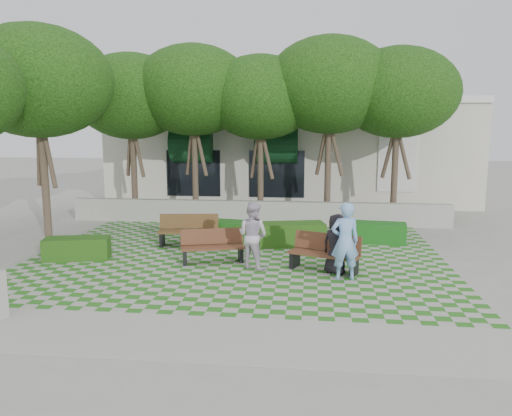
# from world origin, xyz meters

# --- Properties ---
(ground) EXTENTS (90.00, 90.00, 0.00)m
(ground) POSITION_xyz_m (0.00, 0.00, 0.00)
(ground) COLOR gray
(ground) RESTS_ON ground
(lawn) EXTENTS (12.00, 12.00, 0.00)m
(lawn) POSITION_xyz_m (0.00, 1.00, 0.01)
(lawn) COLOR #2B721E
(lawn) RESTS_ON ground
(sidewalk_south) EXTENTS (16.00, 2.00, 0.01)m
(sidewalk_south) POSITION_xyz_m (0.00, -4.70, 0.01)
(sidewalk_south) COLOR #9E9B93
(sidewalk_south) RESTS_ON ground
(sidewalk_west) EXTENTS (2.00, 12.00, 0.01)m
(sidewalk_west) POSITION_xyz_m (-7.20, 1.00, 0.01)
(sidewalk_west) COLOR #9E9B93
(sidewalk_west) RESTS_ON ground
(retaining_wall) EXTENTS (15.00, 0.36, 0.90)m
(retaining_wall) POSITION_xyz_m (0.00, 6.20, 0.45)
(retaining_wall) COLOR #9E9B93
(retaining_wall) RESTS_ON ground
(bench_east) EXTENTS (1.98, 1.28, 0.99)m
(bench_east) POSITION_xyz_m (2.53, -0.13, 0.48)
(bench_east) COLOR #522E1C
(bench_east) RESTS_ON ground
(bench_mid) EXTENTS (1.88, 1.07, 0.94)m
(bench_mid) POSITION_xyz_m (-0.62, 0.38, 0.45)
(bench_mid) COLOR #532D1C
(bench_mid) RESTS_ON ground
(bench_west) EXTENTS (1.98, 0.88, 1.00)m
(bench_west) POSITION_xyz_m (-1.79, 2.29, 0.48)
(bench_west) COLOR #4F351B
(bench_west) RESTS_ON ground
(hedge_east) EXTENTS (2.01, 1.01, 0.67)m
(hedge_east) POSITION_xyz_m (4.30, 3.37, 0.34)
(hedge_east) COLOR #155217
(hedge_east) RESTS_ON ground
(hedge_midright) EXTENTS (2.27, 1.30, 0.75)m
(hedge_midright) POSITION_xyz_m (1.52, 2.63, 0.37)
(hedge_midright) COLOR #204713
(hedge_midright) RESTS_ON ground
(hedge_midleft) EXTENTS (2.05, 1.08, 0.68)m
(hedge_midleft) POSITION_xyz_m (-0.64, 3.04, 0.34)
(hedge_midleft) COLOR #164B14
(hedge_midleft) RESTS_ON ground
(hedge_west) EXTENTS (1.94, 1.13, 0.64)m
(hedge_west) POSITION_xyz_m (-4.60, 0.25, 0.32)
(hedge_west) COLOR #1F4813
(hedge_west) RESTS_ON ground
(person_blue) EXTENTS (0.80, 0.61, 1.98)m
(person_blue) POSITION_xyz_m (3.00, -0.85, 0.99)
(person_blue) COLOR #7DABE4
(person_blue) RESTS_ON ground
(person_dark) EXTENTS (0.93, 0.84, 1.59)m
(person_dark) POSITION_xyz_m (2.81, -0.38, 0.80)
(person_dark) COLOR black
(person_dark) RESTS_ON ground
(person_white) EXTENTS (1.10, 1.01, 1.82)m
(person_white) POSITION_xyz_m (0.59, -0.09, 0.91)
(person_white) COLOR silver
(person_white) RESTS_ON ground
(tree_row) EXTENTS (17.70, 13.40, 7.41)m
(tree_row) POSITION_xyz_m (-1.86, 5.95, 5.18)
(tree_row) COLOR #47382B
(tree_row) RESTS_ON ground
(building) EXTENTS (18.00, 8.92, 5.15)m
(building) POSITION_xyz_m (0.93, 14.08, 2.52)
(building) COLOR beige
(building) RESTS_ON ground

